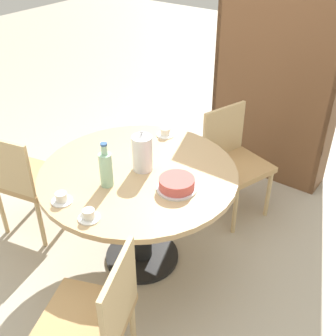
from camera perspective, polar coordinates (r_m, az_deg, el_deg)
The scene contains 12 objects.
ground_plane at distance 3.12m, azimuth -3.51°, elevation -11.95°, with size 14.00×14.00×0.00m, color #B2A893.
dining_table at distance 2.74m, azimuth -3.92°, elevation -3.16°, with size 1.25×1.25×0.75m.
chair_a at distance 3.22m, azimuth -18.77°, elevation -1.38°, with size 0.50×0.50×0.87m.
chair_b at distance 2.20m, azimuth -9.86°, elevation -19.40°, with size 0.54×0.54×0.87m.
chair_c at distance 3.31m, azimuth 8.89°, elevation 1.16°, with size 0.53×0.53×0.87m.
bookshelf at distance 3.72m, azimuth 14.34°, elevation 11.32°, with size 1.06×0.28×1.90m.
coffee_pot at distance 2.60m, azimuth -3.50°, elevation 2.17°, with size 0.13×0.13×0.27m.
water_bottle at distance 2.48m, azimuth -8.40°, elevation -0.07°, with size 0.08×0.08×0.29m.
cake_main at distance 2.46m, azimuth 1.19°, elevation -2.20°, with size 0.24×0.24×0.07m.
cup_a at distance 2.30m, azimuth -10.66°, elevation -6.31°, with size 0.12×0.12×0.06m.
cup_b at distance 3.03m, azimuth -0.37°, elevation 4.81°, with size 0.12×0.12×0.06m.
cup_c at distance 2.45m, azimuth -14.21°, elevation -4.00°, with size 0.12×0.12×0.06m.
Camera 1 is at (1.44, -1.67, 2.21)m, focal length 45.00 mm.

